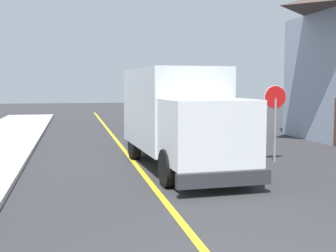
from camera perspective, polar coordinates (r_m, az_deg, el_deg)
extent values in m
cube|color=gold|center=(14.85, -4.11, -5.03)|extent=(0.16, 56.00, 0.01)
cube|color=silver|center=(14.92, 0.50, 2.37)|extent=(2.68, 5.13, 2.60)
cube|color=silver|center=(11.64, 5.24, -0.74)|extent=(2.39, 2.13, 1.70)
cube|color=#1E2D3D|center=(10.77, 6.95, 0.74)|extent=(2.04, 0.20, 0.75)
cube|color=#2D2D33|center=(10.81, 7.23, -6.77)|extent=(2.41, 0.34, 0.36)
cylinder|color=black|center=(12.36, 9.45, -4.88)|extent=(0.36, 1.02, 1.00)
cylinder|color=black|center=(11.64, -0.01, -5.44)|extent=(0.36, 1.02, 1.00)
cylinder|color=black|center=(16.54, 2.81, -2.21)|extent=(0.36, 1.02, 1.00)
cylinder|color=black|center=(16.02, -4.35, -2.47)|extent=(0.36, 1.02, 1.00)
cube|color=#B7B7BC|center=(20.40, -0.30, -0.33)|extent=(2.00, 4.48, 0.76)
cube|color=#1E2D3D|center=(20.49, -0.37, 1.65)|extent=(1.67, 1.87, 0.64)
cylinder|color=black|center=(19.21, 2.70, -1.69)|extent=(0.25, 0.65, 0.64)
cylinder|color=black|center=(18.94, -1.97, -1.79)|extent=(0.25, 0.65, 0.64)
cylinder|color=black|center=(21.95, 1.14, -0.79)|extent=(0.25, 0.65, 0.64)
cylinder|color=black|center=(21.72, -2.96, -0.87)|extent=(0.25, 0.65, 0.64)
cube|color=maroon|center=(26.16, -2.05, 0.93)|extent=(1.85, 4.42, 0.76)
cube|color=#1E2D3D|center=(26.27, -2.11, 2.48)|extent=(1.61, 1.82, 0.64)
cylinder|color=black|center=(24.98, 0.34, -0.04)|extent=(0.23, 0.64, 0.64)
cylinder|color=black|center=(24.67, -3.23, -0.12)|extent=(0.23, 0.64, 0.64)
cylinder|color=black|center=(27.72, -0.99, 0.50)|extent=(0.23, 0.64, 0.64)
cylinder|color=black|center=(27.44, -4.22, 0.44)|extent=(0.23, 0.64, 0.64)
cylinder|color=gray|center=(15.64, 13.58, -0.58)|extent=(0.08, 0.08, 2.20)
cylinder|color=red|center=(15.60, 13.63, 3.63)|extent=(0.76, 0.03, 0.76)
cylinder|color=white|center=(15.61, 13.60, 3.64)|extent=(0.80, 0.02, 0.80)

